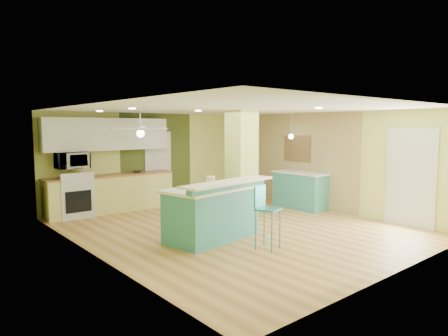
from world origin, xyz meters
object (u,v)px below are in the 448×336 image
at_px(bar_stool, 264,207).
at_px(canister, 211,181).
at_px(side_counter, 300,190).
at_px(peninsula, 213,211).
at_px(fruit_bowl, 137,172).

distance_m(bar_stool, canister, 1.25).
relative_size(bar_stool, side_counter, 0.75).
xyz_separation_m(peninsula, canister, (0.04, 0.11, 0.56)).
distance_m(peninsula, canister, 0.58).
xyz_separation_m(peninsula, fruit_bowl, (0.27, 3.54, 0.44)).
bearing_deg(peninsula, side_counter, 3.82).
height_order(peninsula, fruit_bowl, peninsula).
bearing_deg(bar_stool, fruit_bowl, 73.98).
xyz_separation_m(bar_stool, canister, (-0.27, 1.17, 0.35)).
height_order(peninsula, side_counter, peninsula).
relative_size(peninsula, fruit_bowl, 8.41).
bearing_deg(peninsula, fruit_bowl, 76.40).
bearing_deg(bar_stool, peninsula, 89.71).
height_order(side_counter, canister, canister).
xyz_separation_m(side_counter, fruit_bowl, (-3.30, 2.71, 0.49)).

